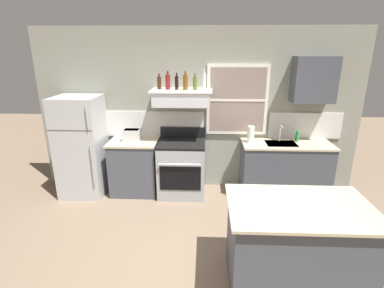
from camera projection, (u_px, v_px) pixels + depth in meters
ground_plane at (192, 272)px, 3.24m from camera, size 16.00×16.00×0.00m
back_wall at (200, 111)px, 4.94m from camera, size 5.40×0.11×2.70m
refrigerator at (82, 146)px, 4.82m from camera, size 0.70×0.72×1.65m
counter_left_of_stove at (135, 167)px, 4.95m from camera, size 0.79×0.63×0.91m
toaster at (132, 135)px, 4.80m from camera, size 0.30×0.20×0.19m
stove_range at (182, 168)px, 4.88m from camera, size 0.76×0.69×1.09m
range_hood_shelf at (182, 97)px, 4.61m from camera, size 0.96×0.52×0.24m
bottle_brown_stout at (159, 83)px, 4.59m from camera, size 0.06×0.06×0.24m
bottle_red_label_wine at (168, 82)px, 4.56m from camera, size 0.07×0.07×0.28m
bottle_balsamic_dark at (177, 83)px, 4.54m from camera, size 0.06×0.06×0.26m
bottle_amber_wine at (185, 82)px, 4.50m from camera, size 0.07×0.07×0.28m
bottle_olive_oil_square at (195, 83)px, 4.51m from camera, size 0.06×0.06×0.25m
bottle_clear_tall at (204, 81)px, 4.47m from camera, size 0.06×0.06×0.32m
counter_right_with_sink at (284, 169)px, 4.84m from camera, size 1.43×0.63×0.91m
sink_faucet at (280, 131)px, 4.75m from camera, size 0.03×0.17×0.28m
paper_towel_roll at (251, 135)px, 4.69m from camera, size 0.11×0.11×0.27m
dish_soap_bottle at (297, 136)px, 4.76m from camera, size 0.06×0.06×0.18m
kitchen_island at (296, 245)px, 2.97m from camera, size 1.40×0.90×0.91m
upper_cabinet_right at (314, 80)px, 4.52m from camera, size 0.64×0.32×0.70m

